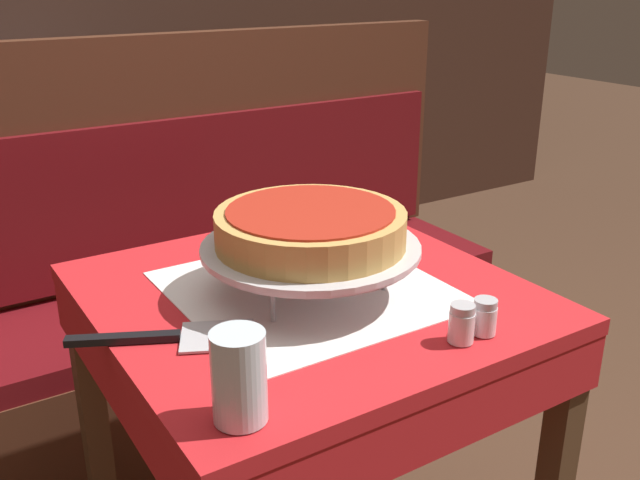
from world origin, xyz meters
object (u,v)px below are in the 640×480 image
booth_bench (214,321)px  condiment_caddy (23,126)px  pepper_shaker (485,317)px  salt_shaker (462,323)px  pizza_pan_stand (311,250)px  dining_table_rear (40,168)px  water_glass_near (239,377)px  pizza_server (172,337)px  dining_table_front (308,338)px  deep_dish_pizza (311,227)px

booth_bench → condiment_caddy: (-0.32, 0.75, 0.48)m
pepper_shaker → condiment_caddy: bearing=100.4°
salt_shaker → pizza_pan_stand: bearing=109.8°
pizza_pan_stand → dining_table_rear: bearing=95.0°
pizza_pan_stand → booth_bench: bearing=79.9°
salt_shaker → condiment_caddy: 1.82m
condiment_caddy → water_glass_near: bearing=-93.0°
pizza_server → pizza_pan_stand: bearing=7.2°
pizza_pan_stand → pepper_shaker: 0.32m
dining_table_front → condiment_caddy: size_ratio=4.39×
dining_table_rear → dining_table_front: bearing=-84.9°
deep_dish_pizza → pizza_server: deep_dish_pizza is taller
dining_table_front → pizza_server: 0.30m
water_glass_near → salt_shaker: 0.38m
salt_shaker → pepper_shaker: salt_shaker is taller
condiment_caddy → pepper_shaker: bearing=-79.6°
pizza_pan_stand → water_glass_near: water_glass_near is taller
salt_shaker → condiment_caddy: condiment_caddy is taller
dining_table_front → condiment_caddy: condiment_caddy is taller
salt_shaker → pepper_shaker: size_ratio=1.07×
pizza_pan_stand → deep_dish_pizza: (-0.00, 0.00, 0.04)m
water_glass_near → condiment_caddy: bearing=87.0°
dining_table_front → condiment_caddy: bearing=96.9°
dining_table_front → condiment_caddy: 1.53m
dining_table_front → pepper_shaker: size_ratio=13.39×
pepper_shaker → water_glass_near: bearing=-180.0°
deep_dish_pizza → pizza_server: size_ratio=1.16×
pizza_server → booth_bench: bearing=62.9°
water_glass_near → pizza_pan_stand: bearing=45.1°
dining_table_rear → water_glass_near: 1.86m
deep_dish_pizza → pizza_server: (-0.27, -0.03, -0.12)m
water_glass_near → salt_shaker: (0.37, 0.00, -0.03)m
booth_bench → water_glass_near: size_ratio=14.27×
pizza_server → condiment_caddy: (0.09, 1.55, 0.04)m
water_glass_near → booth_bench: bearing=68.5°
deep_dish_pizza → dining_table_rear: bearing=95.0°
pizza_server → dining_table_front: bearing=9.8°
dining_table_rear → booth_bench: 0.91m
dining_table_front → deep_dish_pizza: bearing=-89.7°
pizza_server → salt_shaker: salt_shaker is taller
condiment_caddy → pizza_pan_stand: bearing=-83.2°
water_glass_near → pepper_shaker: size_ratio=2.11×
salt_shaker → condiment_caddy: (-0.28, 1.80, 0.01)m
dining_table_front → salt_shaker: (0.10, -0.29, 0.13)m
dining_table_front → condiment_caddy: (-0.18, 1.51, 0.14)m
dining_table_front → water_glass_near: bearing=-133.6°
pepper_shaker → salt_shaker: bearing=180.0°
dining_table_front → water_glass_near: (-0.27, -0.29, 0.16)m
pizza_pan_stand → water_glass_near: bearing=-134.9°
dining_table_rear → pizza_pan_stand: bearing=-85.0°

